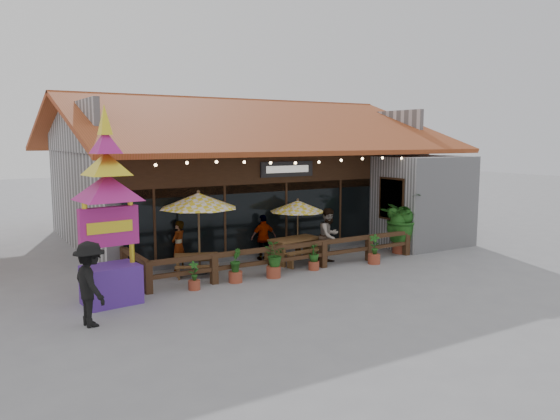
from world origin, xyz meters
TOP-DOWN VIEW (x-y plane):
  - ground at (0.00, 0.00)m, footprint 100.00×100.00m
  - restaurant_building at (0.26, 6.61)m, footprint 15.50×14.73m
  - patio_railing at (-2.25, -0.27)m, footprint 10.00×2.60m
  - umbrella_left at (-4.37, 0.89)m, footprint 2.67×2.67m
  - umbrella_right at (-0.52, 1.03)m, footprint 2.07×2.07m
  - picnic_table_left at (-4.52, 0.77)m, footprint 1.70×1.59m
  - picnic_table_right at (-0.89, 0.66)m, footprint 2.00×1.79m
  - thai_sign_tower at (-7.61, -0.89)m, footprint 2.26×2.26m
  - tropical_plant at (3.40, -0.10)m, footprint 2.05×1.92m
  - diner_a at (-4.77, 1.66)m, footprint 0.72×0.68m
  - diner_b at (0.06, -0.05)m, footprint 1.11×0.97m
  - diner_c at (-1.63, 1.56)m, footprint 0.99×0.48m
  - pedestrian at (-8.45, -2.38)m, footprint 0.89×1.36m
  - planter_a at (-5.26, -0.78)m, footprint 0.34×0.34m
  - planter_b at (-3.88, -0.68)m, footprint 0.45×0.48m
  - planter_c at (-2.61, -0.79)m, footprint 0.86×0.88m
  - planter_d at (-0.97, -0.62)m, footprint 0.41×0.41m
  - planter_e at (1.33, -0.97)m, footprint 0.42×0.44m

SIDE VIEW (x-z plane):
  - ground at x=0.00m, z-range 0.00..0.00m
  - planter_a at x=-5.26m, z-range -0.07..0.77m
  - planter_d at x=-0.97m, z-range -0.02..0.86m
  - planter_e at x=1.33m, z-range -0.08..0.96m
  - picnic_table_left at x=-4.52m, z-range 0.11..0.77m
  - planter_b at x=-3.88m, z-range -0.05..0.98m
  - picnic_table_right at x=-0.89m, z-range 0.15..1.01m
  - patio_railing at x=-2.25m, z-range 0.15..1.07m
  - planter_c at x=-2.61m, z-range 0.07..1.16m
  - diner_c at x=-1.63m, z-range 0.00..1.63m
  - diner_a at x=-4.77m, z-range 0.00..1.65m
  - diner_b at x=0.06m, z-range 0.00..1.92m
  - pedestrian at x=-8.45m, z-range 0.00..1.97m
  - tropical_plant at x=3.40m, z-range 0.16..2.45m
  - umbrella_right at x=-0.52m, z-range 0.81..3.01m
  - restaurant_building at x=0.26m, z-range -0.84..5.25m
  - umbrella_left at x=-4.37m, z-range 1.00..3.69m
  - thai_sign_tower at x=-7.61m, z-range 0.16..5.70m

